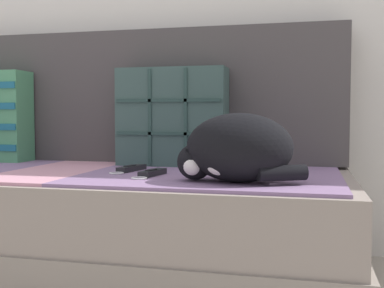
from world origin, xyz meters
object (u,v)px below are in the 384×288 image
object	(u,v)px
couch	(64,219)
game_remote_near	(152,173)
sleeping_cat	(235,150)
game_remote_far	(130,169)
throw_pillow_quilted	(172,117)

from	to	relation	value
couch	game_remote_near	world-z (taller)	game_remote_near
sleeping_cat	couch	bearing A→B (deg)	161.44
game_remote_near	game_remote_far	bearing A→B (deg)	136.57
couch	game_remote_far	world-z (taller)	game_remote_far
throw_pillow_quilted	game_remote_far	size ratio (longest dim) A/B	2.15
throw_pillow_quilted	game_remote_near	size ratio (longest dim) A/B	2.25
couch	game_remote_near	bearing A→B (deg)	-19.40
throw_pillow_quilted	sleeping_cat	distance (m)	0.53
game_remote_near	game_remote_far	world-z (taller)	same
sleeping_cat	game_remote_far	world-z (taller)	sleeping_cat
game_remote_near	sleeping_cat	bearing A→B (deg)	-17.41
throw_pillow_quilted	sleeping_cat	xyz separation A→B (m)	(0.31, -0.42, -0.09)
couch	throw_pillow_quilted	size ratio (longest dim) A/B	4.93
couch	game_remote_near	xyz separation A→B (m)	(0.38, -0.13, 0.19)
game_remote_far	throw_pillow_quilted	bearing A→B (deg)	69.05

